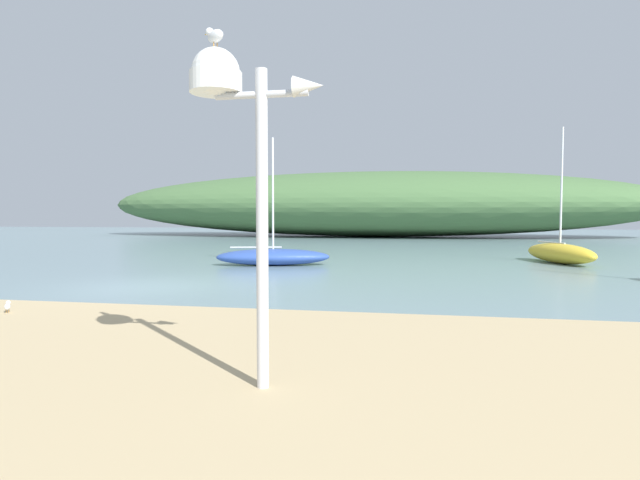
% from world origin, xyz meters
% --- Properties ---
extents(ground_plane, '(120.00, 120.00, 0.00)m').
position_xyz_m(ground_plane, '(0.00, 0.00, 0.00)').
color(ground_plane, gray).
extents(distant_hill, '(50.23, 13.15, 5.80)m').
position_xyz_m(distant_hill, '(3.43, 33.15, 2.90)').
color(distant_hill, '#476B3D').
rests_on(distant_hill, ground).
extents(mast_structure, '(1.34, 0.52, 3.37)m').
position_xyz_m(mast_structure, '(5.09, -7.55, 2.98)').
color(mast_structure, silver).
rests_on(mast_structure, beach_sand).
extents(seagull_on_radar, '(0.28, 0.21, 0.22)m').
position_xyz_m(seagull_on_radar, '(4.93, -7.54, 3.70)').
color(seagull_on_radar, orange).
rests_on(seagull_on_radar, mast_structure).
extents(sailboat_outer_mooring, '(2.49, 4.24, 5.40)m').
position_xyz_m(sailboat_outer_mooring, '(12.65, 9.12, 0.41)').
color(sailboat_outer_mooring, gold).
rests_on(sailboat_outer_mooring, ground).
extents(sailboat_far_left, '(4.53, 2.36, 4.85)m').
position_xyz_m(sailboat_far_left, '(1.61, 6.20, 0.33)').
color(sailboat_far_left, '#2D4C9E').
rests_on(sailboat_far_left, ground).
extents(seagull_upper_strand, '(0.20, 0.26, 0.20)m').
position_xyz_m(seagull_upper_strand, '(-0.16, -4.67, 0.32)').
color(seagull_upper_strand, orange).
rests_on(seagull_upper_strand, beach_sand).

